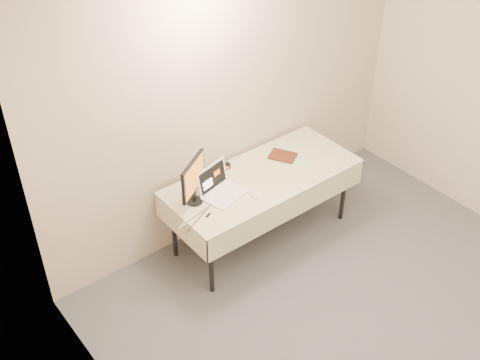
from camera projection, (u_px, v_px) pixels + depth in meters
back_wall at (232, 99)px, 5.48m from camera, size 4.00×0.10×2.70m
table at (263, 181)px, 5.60m from camera, size 1.86×0.81×0.74m
laptop at (220, 188)px, 5.31m from camera, size 0.43×0.38×0.26m
monitor at (193, 178)px, 5.09m from camera, size 0.37×0.24×0.43m
book at (280, 151)px, 5.66m from camera, size 0.17×0.11×0.25m
alarm_clock at (223, 167)px, 5.63m from camera, size 0.13×0.07×0.05m
clicker at (254, 196)px, 5.30m from camera, size 0.06×0.10×0.02m
paper_form at (293, 160)px, 5.77m from camera, size 0.18×0.32×0.00m
usb_dongle at (208, 215)px, 5.09m from camera, size 0.06×0.04×0.01m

